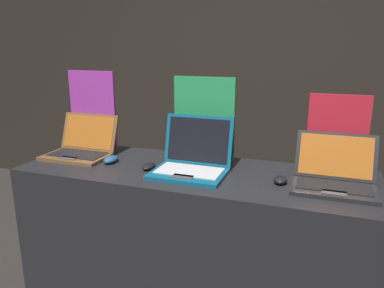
# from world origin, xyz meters

# --- Properties ---
(wall_back) EXTENTS (8.00, 0.05, 2.80)m
(wall_back) POSITION_xyz_m (0.00, 2.16, 1.40)
(wall_back) COLOR black
(wall_back) RESTS_ON ground_plane
(display_counter) EXTENTS (1.92, 0.64, 0.94)m
(display_counter) POSITION_xyz_m (0.00, 0.32, 0.47)
(display_counter) COLOR black
(display_counter) RESTS_ON ground_plane
(laptop_front) EXTENTS (0.38, 0.32, 0.24)m
(laptop_front) POSITION_xyz_m (-0.75, 0.36, 1.00)
(laptop_front) COLOR brown
(laptop_front) RESTS_ON display_counter
(mouse_front) EXTENTS (0.07, 0.12, 0.04)m
(mouse_front) POSITION_xyz_m (-0.50, 0.29, 0.96)
(mouse_front) COLOR navy
(mouse_front) RESTS_ON display_counter
(promo_stand_front) EXTENTS (0.32, 0.07, 0.51)m
(promo_stand_front) POSITION_xyz_m (-0.75, 0.51, 1.18)
(promo_stand_front) COLOR black
(promo_stand_front) RESTS_ON display_counter
(laptop_middle) EXTENTS (0.39, 0.34, 0.29)m
(laptop_middle) POSITION_xyz_m (0.00, 0.30, 1.01)
(laptop_middle) COLOR #0F5170
(laptop_middle) RESTS_ON display_counter
(mouse_middle) EXTENTS (0.06, 0.11, 0.03)m
(mouse_middle) POSITION_xyz_m (-0.24, 0.26, 0.96)
(mouse_middle) COLOR black
(mouse_middle) RESTS_ON display_counter
(promo_stand_middle) EXTENTS (0.36, 0.07, 0.49)m
(promo_stand_middle) POSITION_xyz_m (0.00, 0.50, 1.18)
(promo_stand_middle) COLOR black
(promo_stand_middle) RESTS_ON display_counter
(laptop_back) EXTENTS (0.38, 0.34, 0.24)m
(laptop_back) POSITION_xyz_m (0.72, 0.32, 1.00)
(laptop_back) COLOR black
(laptop_back) RESTS_ON display_counter
(mouse_back) EXTENTS (0.07, 0.09, 0.04)m
(mouse_back) POSITION_xyz_m (0.47, 0.28, 0.96)
(mouse_back) COLOR black
(mouse_back) RESTS_ON display_counter
(promo_stand_back) EXTENTS (0.30, 0.07, 0.42)m
(promo_stand_back) POSITION_xyz_m (0.72, 0.51, 1.14)
(promo_stand_back) COLOR black
(promo_stand_back) RESTS_ON display_counter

